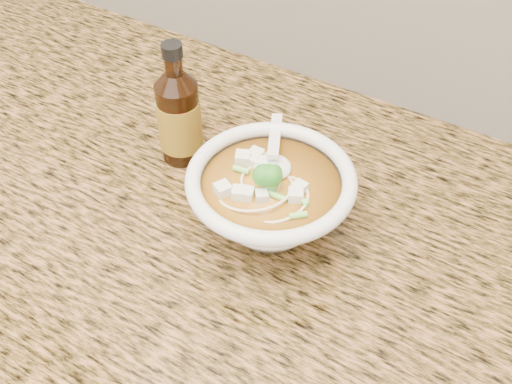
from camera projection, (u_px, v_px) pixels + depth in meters
The scene contains 4 objects.
cabinet at pixel (188, 361), 1.18m from camera, with size 4.00×0.65×0.86m, color black.
counter_slab at pixel (163, 188), 0.86m from camera, with size 4.00×0.68×0.04m, color #976037.
soup_bowl at pixel (271, 201), 0.76m from camera, with size 0.20×0.22×0.11m.
hot_sauce_bottle at pixel (179, 117), 0.84m from camera, with size 0.06×0.06×0.17m.
Camera 1 is at (0.42, 1.21, 1.49)m, focal length 45.00 mm.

